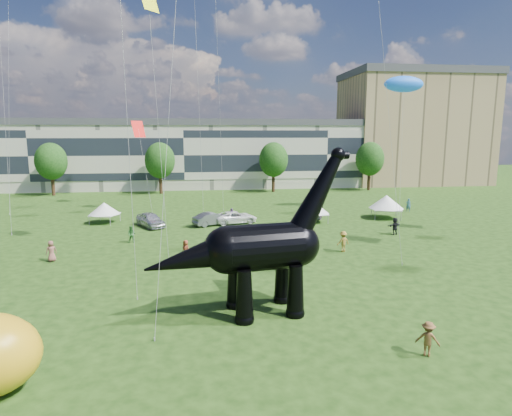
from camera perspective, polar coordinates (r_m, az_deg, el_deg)
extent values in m
plane|color=#16330C|center=(25.62, 3.93, -14.19)|extent=(220.00, 220.00, 0.00)
cube|color=beige|center=(85.13, -9.42, 6.80)|extent=(78.00, 11.00, 12.00)
cube|color=tan|center=(98.59, 20.12, 9.65)|extent=(28.00, 18.00, 22.00)
cylinder|color=#382314|center=(80.58, -25.43, 2.66)|extent=(0.56, 0.56, 3.20)
ellipsoid|color=#14380F|center=(80.20, -25.68, 6.00)|extent=(5.20, 5.20, 6.24)
cylinder|color=#382314|center=(76.82, -12.58, 3.07)|extent=(0.56, 0.56, 3.20)
ellipsoid|color=#14380F|center=(76.42, -12.71, 6.59)|extent=(5.20, 5.20, 6.24)
cylinder|color=#382314|center=(77.48, 2.33, 3.36)|extent=(0.56, 0.56, 3.20)
ellipsoid|color=#14380F|center=(77.09, 2.35, 6.85)|extent=(5.20, 5.20, 6.24)
cylinder|color=#382314|center=(82.34, 14.81, 3.43)|extent=(0.56, 0.56, 3.20)
ellipsoid|color=#14380F|center=(81.96, 14.95, 6.71)|extent=(5.20, 5.20, 6.24)
cone|color=black|center=(24.25, -1.56, -11.70)|extent=(1.21, 1.21, 3.04)
sphere|color=black|center=(24.77, -1.54, -14.58)|extent=(1.12, 1.12, 1.12)
cone|color=black|center=(26.27, -2.82, -9.97)|extent=(1.21, 1.21, 3.04)
sphere|color=black|center=(26.76, -2.79, -12.67)|extent=(1.12, 1.12, 1.12)
cone|color=black|center=(25.14, 5.29, -10.94)|extent=(1.21, 1.21, 3.04)
sphere|color=black|center=(25.64, 5.24, -13.74)|extent=(1.12, 1.12, 1.12)
cone|color=black|center=(27.10, 3.54, -9.35)|extent=(1.21, 1.21, 3.04)
sphere|color=black|center=(27.57, 3.51, -11.98)|extent=(1.12, 1.12, 1.12)
cylinder|color=black|center=(24.87, 0.94, -5.23)|extent=(4.65, 3.39, 2.74)
sphere|color=black|center=(24.34, -3.88, -5.58)|extent=(2.74, 2.74, 2.74)
sphere|color=black|center=(25.56, 5.52, -4.85)|extent=(2.64, 2.64, 2.64)
cone|color=black|center=(25.46, 8.22, 1.78)|extent=(4.02, 2.12, 5.37)
sphere|color=black|center=(25.78, 10.88, 7.01)|extent=(0.85, 0.85, 0.85)
cylinder|color=black|center=(25.92, 11.48, 6.90)|extent=(0.77, 0.56, 0.45)
cone|color=black|center=(24.10, -8.77, -6.68)|extent=(5.64, 2.97, 2.98)
imported|color=#B6B7BB|center=(49.81, -13.90, -1.53)|extent=(4.03, 5.11, 1.63)
imported|color=slate|center=(49.46, -5.82, -1.44)|extent=(4.77, 3.43, 1.50)
imported|color=white|center=(50.36, -2.77, -1.24)|extent=(5.53, 3.55, 1.42)
imported|color=#595960|center=(51.63, 6.93, -0.92)|extent=(5.00, 5.82, 1.60)
cube|color=silver|center=(51.24, 7.66, -0.74)|extent=(3.10, 3.10, 0.11)
cone|color=silver|center=(51.10, 7.68, 0.11)|extent=(3.93, 3.93, 1.43)
cylinder|color=#999999|center=(49.66, 6.71, -1.67)|extent=(0.06, 0.06, 1.05)
cylinder|color=#999999|center=(50.57, 9.58, -1.54)|extent=(0.06, 0.06, 1.05)
cylinder|color=#999999|center=(52.16, 5.77, -1.10)|extent=(0.06, 0.06, 1.05)
cylinder|color=#999999|center=(53.02, 8.53, -0.98)|extent=(0.06, 0.06, 1.05)
cube|color=white|center=(55.62, 16.95, -0.08)|extent=(3.98, 3.98, 0.13)
cone|color=white|center=(55.48, 16.99, 0.81)|extent=(5.04, 5.04, 1.64)
cylinder|color=#999999|center=(53.98, 15.59, -0.96)|extent=(0.07, 0.07, 1.21)
cylinder|color=#999999|center=(54.53, 18.78, -1.02)|extent=(0.07, 0.07, 1.21)
cylinder|color=#999999|center=(56.96, 15.14, -0.38)|extent=(0.07, 0.07, 1.21)
cylinder|color=#999999|center=(57.49, 18.16, -0.44)|extent=(0.07, 0.07, 1.21)
cube|color=white|center=(53.48, -19.52, -0.82)|extent=(3.38, 3.38, 0.11)
cone|color=white|center=(53.35, -19.57, -0.04)|extent=(4.29, 4.29, 1.38)
cylinder|color=#999999|center=(53.06, -21.37, -1.57)|extent=(0.06, 0.06, 1.01)
cylinder|color=#999999|center=(51.86, -18.87, -1.67)|extent=(0.06, 0.06, 1.01)
cylinder|color=#999999|center=(55.28, -20.08, -1.05)|extent=(0.06, 0.06, 1.01)
cylinder|color=#999999|center=(54.13, -17.66, -1.14)|extent=(0.06, 0.06, 1.01)
imported|color=#5E367B|center=(50.25, -3.27, -1.05)|extent=(0.65, 1.12, 1.80)
imported|color=#2F6D2B|center=(43.02, -16.24, -3.39)|extent=(0.87, 0.70, 1.68)
imported|color=black|center=(46.91, 18.02, -2.32)|extent=(1.75, 1.15, 1.81)
imported|color=#2B479F|center=(33.51, 1.15, -6.82)|extent=(0.56, 0.68, 1.61)
imported|color=olive|center=(39.01, 11.54, -4.40)|extent=(1.36, 1.01, 1.87)
imported|color=brown|center=(39.24, -25.62, -5.20)|extent=(1.02, 0.95, 1.75)
imported|color=brown|center=(22.70, 21.95, -15.87)|extent=(1.27, 1.11, 1.70)
imported|color=brown|center=(36.67, -9.34, -5.47)|extent=(0.91, 0.93, 1.61)
imported|color=#356685|center=(61.44, 19.65, 0.39)|extent=(0.77, 0.71, 1.77)
plane|color=red|center=(58.72, -15.41, 10.11)|extent=(2.30, 2.03, 2.15)
ellipsoid|color=blue|center=(59.46, 19.10, 15.34)|extent=(5.22, 5.34, 2.01)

